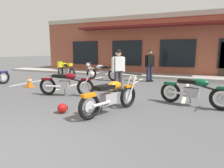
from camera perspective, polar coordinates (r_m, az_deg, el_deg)
The scene contains 13 objects.
ground_plane at distance 6.09m, azimuth -4.93°, elevation -5.77°, with size 80.00×80.00×0.00m, color #515154.
sidewalk_kerb at distance 12.60m, azimuth 10.32°, elevation 2.57°, with size 22.00×1.80×0.14m, color #A8A59E.
brick_storefront_building at distance 16.26m, azimuth 13.65°, elevation 10.81°, with size 16.71×7.02×3.95m.
painted_stall_lines at distance 9.17m, azimuth 5.21°, elevation -0.43°, with size 10.14×4.80×0.01m.
motorcycle_foreground_classic at distance 5.11m, azimuth -0.22°, elevation -3.42°, with size 1.05×2.02×0.98m.
motorcycle_red_sportbike at distance 6.22m, azimuth 23.22°, elevation -1.82°, with size 2.08×0.82×0.98m.
motorcycle_black_cruiser at distance 7.21m, azimuth -13.16°, elevation 0.24°, with size 2.08×0.88×0.98m.
motorcycle_silver_naked at distance 10.83m, azimuth -3.04°, elevation 3.63°, with size 2.11×0.68×0.98m.
motorcycle_green_cafe_racer at distance 12.06m, azimuth -13.61°, elevation 4.32°, with size 1.95×1.20×0.98m.
person_in_black_shirt at distance 7.63m, azimuth 1.86°, elevation 4.71°, with size 0.44×0.54×1.68m.
person_in_shorts_foreground at distance 10.41m, azimuth 11.01°, elevation 5.92°, with size 0.47×0.51×1.68m.
helmet_on_pavement at distance 5.32m, azimuth -14.35°, elevation -6.89°, with size 0.26×0.26×0.26m.
traffic_cone at distance 9.47m, azimuth -23.08°, elevation 0.71°, with size 0.34×0.34×0.53m.
Camera 1 is at (2.78, -1.76, 1.64)m, focal length 31.14 mm.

